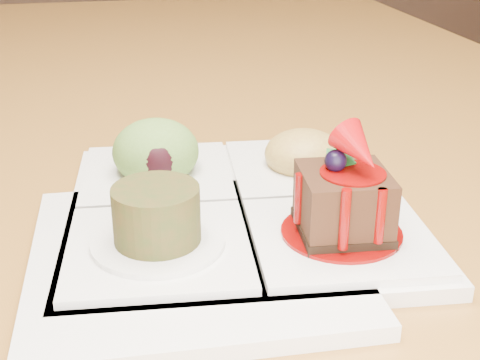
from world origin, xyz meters
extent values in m
cube|color=#955E26|center=(0.00, 0.00, 0.73)|extent=(1.00, 1.80, 0.04)
cylinder|color=#955E26|center=(0.44, 0.84, 0.35)|extent=(0.06, 0.06, 0.71)
cylinder|color=black|center=(0.55, 0.37, 0.20)|extent=(0.03, 0.03, 0.40)
cube|color=silver|center=(-0.03, -0.24, 0.76)|extent=(0.30, 0.30, 0.01)
cube|color=silver|center=(0.03, -0.31, 0.77)|extent=(0.14, 0.14, 0.01)
cube|color=silver|center=(-0.11, -0.30, 0.77)|extent=(0.14, 0.14, 0.01)
cube|color=silver|center=(-0.10, -0.17, 0.77)|extent=(0.14, 0.14, 0.01)
cube|color=silver|center=(0.04, -0.18, 0.77)|extent=(0.14, 0.14, 0.01)
cylinder|color=#6B0504|center=(0.03, -0.31, 0.77)|extent=(0.09, 0.09, 0.00)
cube|color=black|center=(0.03, -0.31, 0.77)|extent=(0.07, 0.07, 0.01)
cube|color=#361B0E|center=(0.03, -0.31, 0.80)|extent=(0.07, 0.07, 0.04)
cylinder|color=#6B0504|center=(0.03, -0.31, 0.82)|extent=(0.05, 0.05, 0.00)
sphere|color=black|center=(0.02, -0.31, 0.82)|extent=(0.02, 0.02, 0.02)
cone|color=#A10A0C|center=(0.03, -0.32, 0.84)|extent=(0.04, 0.05, 0.04)
cube|color=#134C18|center=(0.03, -0.30, 0.82)|extent=(0.01, 0.02, 0.01)
cube|color=#134C18|center=(0.02, -0.30, 0.82)|extent=(0.02, 0.02, 0.01)
cylinder|color=#6B0504|center=(0.02, -0.34, 0.80)|extent=(0.01, 0.01, 0.04)
cylinder|color=#6B0504|center=(0.04, -0.34, 0.80)|extent=(0.01, 0.01, 0.04)
cylinder|color=#6B0504|center=(0.00, -0.30, 0.80)|extent=(0.01, 0.01, 0.04)
cylinder|color=silver|center=(-0.11, -0.30, 0.77)|extent=(0.10, 0.10, 0.00)
cylinder|color=#473014|center=(-0.11, -0.30, 0.79)|extent=(0.06, 0.06, 0.04)
cylinder|color=#4E3410|center=(-0.11, -0.30, 0.81)|extent=(0.05, 0.05, 0.00)
ellipsoid|color=#5D8937|center=(-0.10, -0.17, 0.79)|extent=(0.08, 0.08, 0.06)
ellipsoid|color=black|center=(-0.10, -0.19, 0.79)|extent=(0.04, 0.03, 0.03)
ellipsoid|color=gold|center=(0.04, -0.18, 0.78)|extent=(0.07, 0.07, 0.04)
cube|color=#E75810|center=(0.05, -0.17, 0.78)|extent=(0.02, 0.02, 0.02)
cube|color=#397419|center=(0.03, -0.17, 0.78)|extent=(0.02, 0.02, 0.01)
cube|color=#E75810|center=(0.03, -0.18, 0.78)|extent=(0.02, 0.02, 0.02)
cube|color=#397419|center=(0.04, -0.19, 0.78)|extent=(0.02, 0.02, 0.02)
cube|color=silver|center=(-0.08, -0.30, 0.76)|extent=(0.23, 0.23, 0.01)
camera|label=1|loc=(-0.13, -0.72, 1.00)|focal=50.00mm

